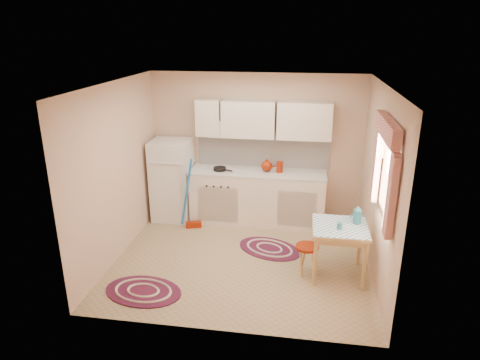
% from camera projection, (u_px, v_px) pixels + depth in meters
% --- Properties ---
extents(room_shell, '(3.64, 3.60, 2.52)m').
position_uv_depth(room_shell, '(256.00, 149.00, 5.90)').
color(room_shell, tan).
rests_on(room_shell, ground).
extents(fridge, '(0.65, 0.60, 1.40)m').
position_uv_depth(fridge, '(172.00, 180.00, 7.37)').
color(fridge, white).
rests_on(fridge, ground).
extents(broom, '(0.30, 0.20, 1.20)m').
position_uv_depth(broom, '(192.00, 194.00, 7.01)').
color(broom, blue).
rests_on(broom, ground).
extents(base_cabinets, '(2.25, 0.60, 0.88)m').
position_uv_depth(base_cabinets, '(257.00, 198.00, 7.29)').
color(base_cabinets, white).
rests_on(base_cabinets, ground).
extents(countertop, '(2.27, 0.62, 0.04)m').
position_uv_depth(countertop, '(258.00, 172.00, 7.14)').
color(countertop, silver).
rests_on(countertop, base_cabinets).
extents(frying_pan, '(0.28, 0.28, 0.05)m').
position_uv_depth(frying_pan, '(220.00, 169.00, 7.17)').
color(frying_pan, black).
rests_on(frying_pan, countertop).
extents(red_kettle, '(0.25, 0.24, 0.20)m').
position_uv_depth(red_kettle, '(267.00, 166.00, 7.07)').
color(red_kettle, maroon).
rests_on(red_kettle, countertop).
extents(red_canister, '(0.13, 0.13, 0.16)m').
position_uv_depth(red_canister, '(280.00, 168.00, 7.05)').
color(red_canister, maroon).
rests_on(red_canister, countertop).
extents(table, '(0.72, 0.72, 0.72)m').
position_uv_depth(table, '(338.00, 251.00, 5.72)').
color(table, tan).
rests_on(table, ground).
extents(stool, '(0.40, 0.40, 0.42)m').
position_uv_depth(stool, '(307.00, 260.00, 5.79)').
color(stool, maroon).
rests_on(stool, ground).
extents(coffee_pot, '(0.16, 0.14, 0.26)m').
position_uv_depth(coffee_pot, '(358.00, 215.00, 5.63)').
color(coffee_pot, teal).
rests_on(coffee_pot, table).
extents(mug, '(0.09, 0.09, 0.10)m').
position_uv_depth(mug, '(340.00, 226.00, 5.49)').
color(mug, teal).
rests_on(mug, table).
extents(rug_center, '(1.17, 0.99, 0.02)m').
position_uv_depth(rug_center, '(269.00, 249.00, 6.50)').
color(rug_center, maroon).
rests_on(rug_center, ground).
extents(rug_left, '(1.11, 0.82, 0.02)m').
position_uv_depth(rug_left, '(143.00, 291.00, 5.45)').
color(rug_left, maroon).
rests_on(rug_left, ground).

